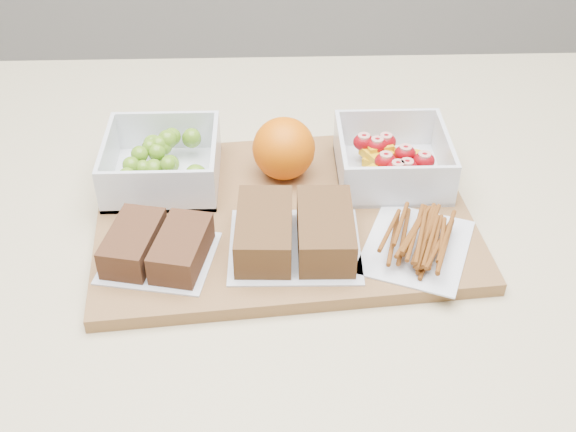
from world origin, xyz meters
name	(u,v)px	position (x,y,z in m)	size (l,w,h in m)	color
cutting_board	(283,215)	(0.01, 0.03, 0.91)	(0.42, 0.30, 0.02)	brown
grape_container	(164,162)	(-0.13, 0.10, 0.94)	(0.13, 0.13, 0.06)	silver
fruit_container	(392,161)	(0.14, 0.09, 0.94)	(0.13, 0.13, 0.05)	silver
orange	(284,148)	(0.01, 0.10, 0.95)	(0.08, 0.08, 0.08)	#E06105
sandwich_bag_left	(157,246)	(-0.12, -0.05, 0.93)	(0.13, 0.12, 0.03)	silver
sandwich_bag_center	(295,232)	(0.02, -0.04, 0.94)	(0.14, 0.13, 0.04)	silver
pretzel_bag	(418,238)	(0.15, -0.04, 0.93)	(0.15, 0.16, 0.03)	silver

